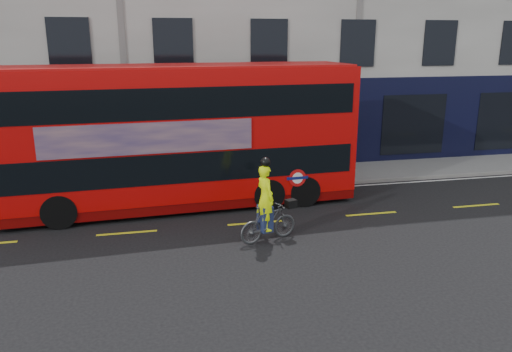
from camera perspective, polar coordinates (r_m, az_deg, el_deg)
name	(u,v)px	position (r m, az deg, el deg)	size (l,w,h in m)	color
ground	(125,253)	(14.36, -14.71, -8.51)	(120.00, 120.00, 0.00)	black
pavement	(131,185)	(20.47, -14.13, -1.05)	(60.00, 3.00, 0.12)	gray
kerb	(130,197)	(19.03, -14.24, -2.29)	(60.00, 0.12, 0.13)	gray
building_terrace	(123,0)	(26.17, -14.92, 18.88)	(50.00, 10.07, 15.00)	beige
road_edge_line	(130,201)	(18.76, -14.25, -2.74)	(58.00, 0.10, 0.01)	silver
lane_dashes	(127,233)	(15.75, -14.53, -6.31)	(58.00, 0.12, 0.01)	yellow
bus	(180,136)	(17.29, -8.63, 4.57)	(12.20, 3.38, 4.87)	#C60807
cyclist	(267,213)	(14.39, 1.30, -4.28)	(1.90, 1.04, 2.52)	#47494C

